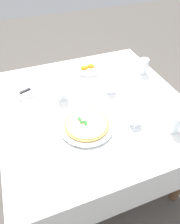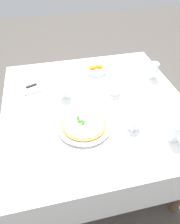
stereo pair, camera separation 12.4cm
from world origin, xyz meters
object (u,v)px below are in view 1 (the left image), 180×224
water_glass_left_edge (175,124)px  napkin_folded (32,90)px  pizza_plate (87,126)px  water_glass_far_left (143,67)px  coffee_cup_near_right (134,120)px  pizza (87,124)px  citrus_bowl (88,69)px  water_glass_right_edge (62,92)px  dinner_knife (32,88)px  coffee_cup_far_right (110,88)px

water_glass_left_edge → napkin_folded: 0.94m
pizza_plate → water_glass_far_left: size_ratio=2.68×
pizza_plate → water_glass_left_edge: size_ratio=2.80×
pizza_plate → coffee_cup_near_right: bearing=-14.3°
pizza → citrus_bowl: size_ratio=1.69×
pizza_plate → napkin_folded: napkin_folded is taller
water_glass_left_edge → citrus_bowl: 0.77m
water_glass_left_edge → coffee_cup_near_right: bearing=145.9°
water_glass_right_edge → pizza: bearing=-79.0°
citrus_bowl → dinner_knife: bearing=-169.0°
dinner_knife → water_glass_left_edge: bearing=-63.1°
water_glass_far_left → water_glass_left_edge: (-0.15, -0.57, 0.00)m
dinner_knife → citrus_bowl: size_ratio=1.27×
water_glass_far_left → citrus_bowl: 0.42m
pizza_plate → napkin_folded: size_ratio=1.25×
water_glass_left_edge → citrus_bowl: (-0.24, 0.73, -0.02)m
water_glass_far_left → napkin_folded: bearing=175.4°
water_glass_right_edge → pizza_plate: bearing=-78.9°
water_glass_left_edge → napkin_folded: size_ratio=0.45×
coffee_cup_far_right → water_glass_right_edge: bearing=171.3°
pizza → coffee_cup_near_right: size_ratio=1.96×
pizza_plate → water_glass_right_edge: 0.31m
pizza → water_glass_far_left: bearing=32.8°
coffee_cup_near_right → water_glass_right_edge: bearing=131.3°
water_glass_left_edge → napkin_folded: (-0.68, 0.64, -0.04)m
coffee_cup_far_right → water_glass_right_edge: size_ratio=1.18×
pizza_plate → dinner_knife: bearing=117.5°
coffee_cup_far_right → napkin_folded: bearing=158.3°
coffee_cup_near_right → water_glass_right_edge: size_ratio=1.16×
water_glass_right_edge → napkin_folded: size_ratio=0.46×
pizza_plate → water_glass_far_left: 0.71m
coffee_cup_far_right → dinner_knife: coffee_cup_far_right is taller
water_glass_far_left → citrus_bowl: bearing=158.6°
water_glass_right_edge → citrus_bowl: 0.35m
coffee_cup_near_right → dinner_knife: 0.72m
water_glass_left_edge → water_glass_right_edge: bearing=135.8°
coffee_cup_far_right → dinner_knife: size_ratio=0.70×
dinner_knife → citrus_bowl: citrus_bowl is taller
water_glass_right_edge → napkin_folded: bearing=140.1°
napkin_folded → water_glass_far_left: bearing=-18.8°
pizza_plate → coffee_cup_far_right: (0.26, 0.25, 0.02)m
pizza_plate → water_glass_left_edge: (0.45, -0.19, 0.04)m
coffee_cup_near_right → dinner_knife: bearing=133.9°
water_glass_left_edge → pizza: bearing=156.9°
dinner_knife → coffee_cup_near_right: bearing=-65.9°
coffee_cup_near_right → water_glass_far_left: 0.56m
coffee_cup_far_right → water_glass_left_edge: water_glass_left_edge is taller
pizza → citrus_bowl: (0.20, 0.54, 0.00)m
water_glass_left_edge → water_glass_far_left: bearing=75.5°
water_glass_far_left → water_glass_right_edge: water_glass_far_left is taller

